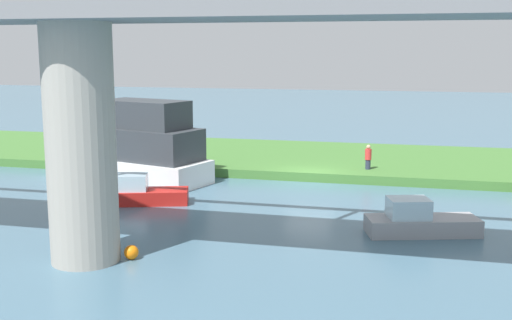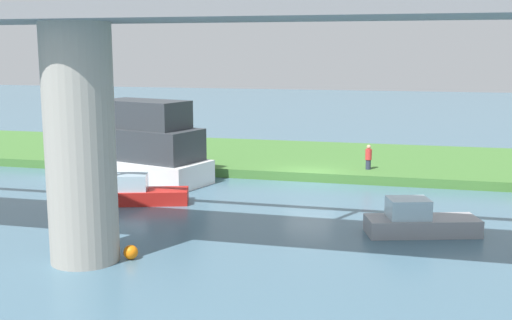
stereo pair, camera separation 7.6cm
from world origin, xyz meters
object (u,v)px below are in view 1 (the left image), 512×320
(mooring_post, at_px, (194,156))
(riverboat_paddlewheel, at_px, (132,148))
(pontoon_yellow, at_px, (140,193))
(person_on_bank, at_px, (368,157))
(skiff_small, at_px, (419,221))
(marker_buoy, at_px, (131,252))
(bridge_pylon, at_px, (81,145))

(mooring_post, xyz_separation_m, riverboat_paddlewheel, (2.68, 2.62, 0.77))
(mooring_post, distance_m, pontoon_yellow, 7.55)
(mooring_post, height_order, riverboat_paddlewheel, riverboat_paddlewheel)
(person_on_bank, height_order, skiff_small, person_on_bank)
(mooring_post, relative_size, marker_buoy, 2.13)
(riverboat_paddlewheel, relative_size, skiff_small, 2.20)
(pontoon_yellow, relative_size, skiff_small, 0.97)
(pontoon_yellow, xyz_separation_m, marker_buoy, (-3.05, 7.53, -0.25))
(riverboat_paddlewheel, bearing_deg, person_on_bank, -163.68)
(bridge_pylon, bearing_deg, riverboat_paddlewheel, -71.69)
(mooring_post, bearing_deg, person_on_bank, -173.87)
(mooring_post, distance_m, skiff_small, 15.87)
(marker_buoy, bearing_deg, skiff_small, -150.22)
(marker_buoy, bearing_deg, pontoon_yellow, -67.97)
(mooring_post, distance_m, riverboat_paddlewheel, 3.83)
(mooring_post, xyz_separation_m, skiff_small, (-12.65, 9.57, -0.52))
(bridge_pylon, xyz_separation_m, riverboat_paddlewheel, (4.28, -12.93, -2.20))
(marker_buoy, bearing_deg, mooring_post, -78.57)
(bridge_pylon, bearing_deg, marker_buoy, -161.33)
(riverboat_paddlewheel, distance_m, pontoon_yellow, 5.74)
(pontoon_yellow, bearing_deg, mooring_post, -90.02)
(bridge_pylon, height_order, mooring_post, bridge_pylon)
(mooring_post, bearing_deg, bridge_pylon, 95.87)
(mooring_post, bearing_deg, marker_buoy, 101.43)
(bridge_pylon, bearing_deg, mooring_post, -84.13)
(person_on_bank, height_order, riverboat_paddlewheel, riverboat_paddlewheel)
(skiff_small, bearing_deg, riverboat_paddlewheel, -24.37)
(riverboat_paddlewheel, relative_size, pontoon_yellow, 2.27)
(bridge_pylon, xyz_separation_m, skiff_small, (-11.05, -5.99, -3.49))
(riverboat_paddlewheel, relative_size, marker_buoy, 20.08)
(mooring_post, distance_m, marker_buoy, 15.39)
(marker_buoy, bearing_deg, bridge_pylon, 18.67)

